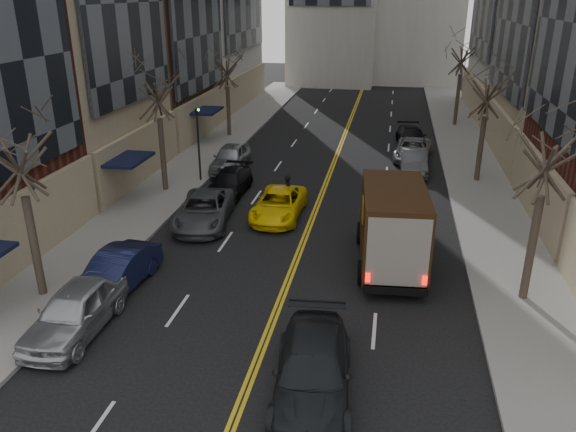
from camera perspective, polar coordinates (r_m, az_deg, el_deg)
name	(u,v)px	position (r m, az deg, el deg)	size (l,w,h in m)	color
sidewalk_left	(202,157)	(39.02, -8.71, 5.99)	(4.00, 66.00, 0.15)	slate
sidewalk_right	(476,171)	(37.32, 18.52, 4.35)	(4.00, 66.00, 0.15)	slate
tree_lf_near	(13,133)	(21.01, -26.13, 7.56)	(3.20, 3.20, 8.41)	#382D23
tree_lf_mid	(156,73)	(31.23, -13.29, 13.94)	(3.20, 3.20, 8.91)	#382D23
tree_lf_far	(226,57)	(43.44, -6.28, 15.74)	(3.20, 3.20, 8.12)	#382D23
tree_rt_near	(553,129)	(20.50, 25.31, 8.00)	(3.20, 3.20, 8.71)	#382D23
tree_rt_mid	(490,77)	(34.07, 19.83, 13.15)	(3.20, 3.20, 8.32)	#382D23
tree_rt_far	(464,43)	(48.81, 17.42, 16.45)	(3.20, 3.20, 9.11)	#382D23
traffic_signal	(198,136)	(33.24, -9.12, 8.06)	(0.29, 0.26, 4.70)	black
ups_truck	(392,226)	(23.17, 10.51, -0.97)	(3.04, 6.64, 3.54)	black
observer_sedan	(313,371)	(16.32, 2.51, -15.43)	(2.63, 5.50, 1.55)	black
taxi	(279,204)	(28.16, -0.94, 1.20)	(2.26, 4.89, 1.36)	yellow
pedestrian	(288,191)	(29.37, 0.03, 2.52)	(0.64, 0.42, 1.76)	black
parked_lf_a	(75,310)	(20.13, -20.81, -8.96)	(1.92, 4.78, 1.63)	#B1B4B9
parked_lf_b	(117,272)	(22.38, -17.02, -5.42)	(1.57, 4.50, 1.48)	#101535
parked_lf_c	(204,210)	(27.60, -8.52, 0.62)	(2.43, 5.26, 1.46)	#46494D
parked_lf_d	(229,183)	(31.52, -6.00, 3.37)	(1.88, 4.62, 1.34)	black
parked_lf_e	(230,158)	(35.89, -5.86, 5.92)	(1.88, 4.68, 1.59)	#95999C
parked_rt_a	(413,162)	(36.03, 12.63, 5.41)	(1.50, 4.29, 1.41)	#45484C
parked_rt_b	(412,150)	(38.96, 12.53, 6.61)	(2.24, 4.85, 1.35)	#A5A7AC
parked_rt_c	(412,137)	(42.38, 12.45, 7.86)	(1.92, 4.72, 1.37)	black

